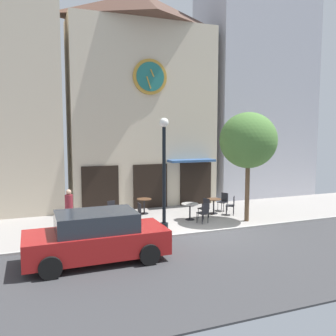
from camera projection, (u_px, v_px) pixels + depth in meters
ground_plane at (218, 236)px, 13.72m from camera, size 24.14×11.35×0.13m
clock_building at (142, 98)px, 19.27m from camera, size 7.83×3.92×11.31m
neighbor_building_right at (254, 72)px, 22.62m from camera, size 6.67×4.35×15.49m
street_lamp at (164, 175)px, 13.96m from camera, size 0.36×0.36×4.53m
street_tree at (248, 141)px, 15.54m from camera, size 2.58×2.33×4.84m
cafe_table_center_left at (119, 213)px, 15.16m from camera, size 0.70×0.70×0.73m
cafe_table_rightmost at (144, 203)px, 17.23m from camera, size 0.71×0.71×0.74m
cafe_table_center at (190, 208)px, 16.06m from camera, size 0.78×0.78×0.75m
cafe_table_near_door at (214, 203)px, 17.26m from camera, size 0.71×0.71×0.73m
cafe_chair_corner at (232, 204)px, 17.00m from camera, size 0.56×0.56×0.90m
cafe_chair_outer at (224, 200)px, 17.91m from camera, size 0.54×0.54×0.90m
cafe_chair_under_awning at (204, 211)px, 15.42m from camera, size 0.49×0.49×0.90m
cafe_chair_facing_street at (112, 209)px, 15.86m from camera, size 0.51×0.51×0.90m
cafe_chair_facing_wall at (137, 212)px, 15.36m from camera, size 0.42×0.42×0.90m
cafe_chair_mid_row at (205, 207)px, 16.43m from camera, size 0.51×0.51×0.90m
pedestrian_maroon at (69, 209)px, 14.38m from camera, size 0.45×0.45×1.67m
parked_car_red at (96, 237)px, 10.93m from camera, size 4.32×2.06×1.55m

